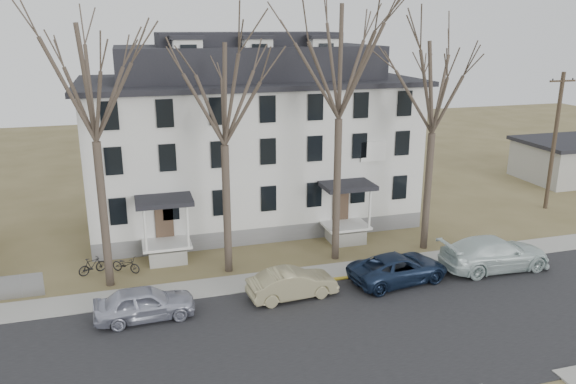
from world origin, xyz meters
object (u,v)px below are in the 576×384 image
object	(u,v)px
utility_pole_far	(554,140)
car_navy	(398,269)
car_tan	(292,284)
bicycle_right	(92,266)
tree_mid_left	(223,87)
boarding_house	(249,139)
tree_center	(340,54)
car_white	(495,254)
tree_mid_right	(436,81)
bicycle_left	(126,265)
car_silver	(145,304)
tree_far_left	(90,75)

from	to	relation	value
utility_pole_far	car_navy	xyz separation A→B (m)	(-15.52, -7.90, -4.19)
car_tan	bicycle_right	bearing A→B (deg)	54.70
car_navy	bicycle_right	world-z (taller)	car_navy
tree_mid_left	boarding_house	bearing A→B (deg)	69.80
tree_center	car_white	xyz separation A→B (m)	(7.57, -3.71, -10.22)
tree_mid_right	bicycle_right	distance (m)	20.59
car_white	bicycle_left	size ratio (longest dim) A/B	3.65
boarding_house	car_silver	distance (m)	15.01
tree_mid_left	tree_far_left	bearing A→B (deg)	180.00
car_navy	tree_center	bearing A→B (deg)	20.18
tree_mid_left	bicycle_right	world-z (taller)	tree_mid_left
car_silver	car_tan	world-z (taller)	car_silver
tree_far_left	car_tan	size ratio (longest dim) A/B	3.22
boarding_house	tree_mid_right	distance (m)	12.51
tree_center	bicycle_right	bearing A→B (deg)	173.32
bicycle_left	bicycle_right	distance (m)	1.70
car_navy	bicycle_right	size ratio (longest dim) A/B	3.42
tree_mid_left	bicycle_left	bearing A→B (deg)	166.71
tree_mid_right	car_tan	bearing A→B (deg)	-157.03
car_tan	car_white	size ratio (longest dim) A/B	0.72
car_silver	bicycle_left	bearing A→B (deg)	5.81
utility_pole_far	bicycle_right	world-z (taller)	utility_pole_far
utility_pole_far	car_white	world-z (taller)	utility_pole_far
tree_mid_left	car_navy	xyz separation A→B (m)	(7.98, -3.70, -8.89)
tree_mid_left	tree_center	distance (m)	6.18
bicycle_left	bicycle_right	size ratio (longest dim) A/B	1.09
tree_mid_left	car_white	xyz separation A→B (m)	(13.57, -3.71, -8.74)
boarding_house	tree_mid_right	size ratio (longest dim) A/B	1.63
tree_far_left	car_navy	bearing A→B (deg)	-14.84
car_silver	bicycle_left	size ratio (longest dim) A/B	2.67
tree_far_left	car_tan	bearing A→B (deg)	-24.89
tree_mid_right	car_white	xyz separation A→B (m)	(2.07, -3.71, -8.74)
tree_mid_left	car_navy	size ratio (longest dim) A/B	2.48
boarding_house	car_white	bearing A→B (deg)	-48.30
tree_center	tree_mid_right	distance (m)	5.70
car_navy	tree_mid_left	bearing A→B (deg)	57.15
tree_far_left	bicycle_left	xyz separation A→B (m)	(0.80, 1.23, -9.92)
bicycle_left	bicycle_right	world-z (taller)	bicycle_right
boarding_house	tree_far_left	world-z (taller)	tree_far_left
tree_center	bicycle_left	world-z (taller)	tree_center
car_tan	utility_pole_far	bearing A→B (deg)	-74.15
tree_mid_right	bicycle_left	xyz separation A→B (m)	(-16.70, 1.23, -9.17)
tree_mid_right	utility_pole_far	world-z (taller)	tree_mid_right
boarding_house	tree_center	world-z (taller)	tree_center
car_tan	tree_center	bearing A→B (deg)	-48.30
tree_mid_left	bicycle_right	bearing A→B (deg)	167.63
tree_mid_left	car_tan	bearing A→B (deg)	-58.74
tree_center	boarding_house	bearing A→B (deg)	110.20
utility_pole_far	car_navy	bearing A→B (deg)	-153.01
utility_pole_far	bicycle_left	world-z (taller)	utility_pole_far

